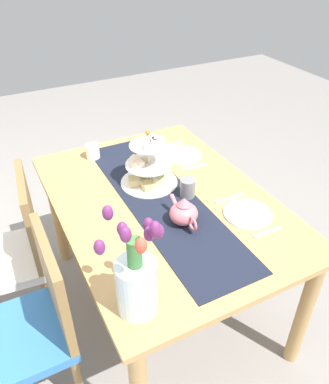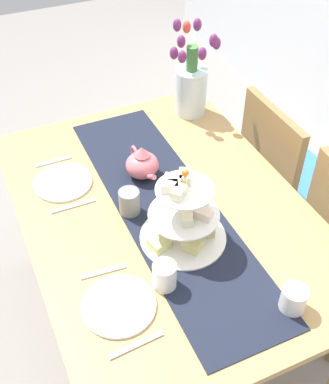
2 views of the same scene
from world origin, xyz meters
name	(u,v)px [view 1 (image 1 of 2)]	position (x,y,z in m)	size (l,w,h in m)	color
ground_plane	(163,300)	(0.00, 0.00, 0.00)	(8.00, 8.00, 0.00)	gray
dining_table	(163,217)	(0.00, 0.00, 0.66)	(1.42, 1.01, 0.77)	tan
chair_left	(34,322)	(-0.21, 0.73, 0.50)	(0.42, 0.42, 0.91)	olive
chair_right	(14,249)	(0.29, 0.73, 0.50)	(0.46, 0.46, 0.91)	olive
table_runner	(161,199)	(0.00, 0.01, 0.77)	(1.29, 0.34, 0.00)	black
tiered_cake_stand	(149,168)	(0.16, 0.00, 0.86)	(0.30, 0.30, 0.30)	beige
teapot	(184,213)	(-0.21, 0.00, 0.83)	(0.24, 0.13, 0.14)	#D66B75
tulip_vase	(136,279)	(-0.54, 0.38, 0.92)	(0.21, 0.23, 0.43)	silver
cream_jug	(93,151)	(0.55, 0.18, 0.81)	(0.08, 0.08, 0.09)	white
dinner_plate_left	(248,214)	(-0.29, -0.30, 0.78)	(0.23, 0.23, 0.01)	white
fork_left	(268,232)	(-0.44, -0.30, 0.77)	(0.02, 0.15, 0.01)	silver
knife_left	(230,198)	(-0.15, -0.30, 0.77)	(0.01, 0.17, 0.01)	silver
dinner_plate_right	(183,155)	(0.34, -0.30, 0.78)	(0.23, 0.23, 0.01)	white
fork_right	(195,167)	(0.19, -0.30, 0.77)	(0.02, 0.15, 0.01)	silver
knife_right	(171,145)	(0.48, -0.30, 0.77)	(0.01, 0.17, 0.01)	silver
mug_grey	(188,188)	(-0.03, -0.12, 0.82)	(0.08, 0.08, 0.10)	slate
mug_white_text	(160,156)	(0.32, -0.14, 0.82)	(0.08, 0.08, 0.10)	white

